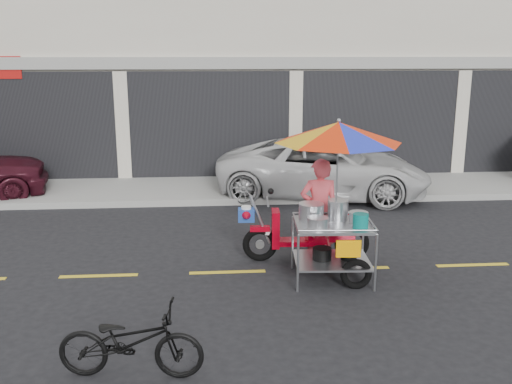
{
  "coord_description": "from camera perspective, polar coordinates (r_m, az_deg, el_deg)",
  "views": [
    {
      "loc": [
        -2.2,
        -8.44,
        3.4
      ],
      "look_at": [
        -1.5,
        0.6,
        1.15
      ],
      "focal_mm": 40.0,
      "sensor_mm": 36.0,
      "label": 1
    }
  ],
  "objects": [
    {
      "name": "sidewalk",
      "position": [
        14.5,
        4.42,
        0.63
      ],
      "size": [
        45.0,
        3.0,
        0.15
      ],
      "primitive_type": "cube",
      "color": "gray",
      "rests_on": "ground"
    },
    {
      "name": "white_pickup",
      "position": [
        13.67,
        6.74,
        2.41
      ],
      "size": [
        5.36,
        3.35,
        1.38
      ],
      "primitive_type": "imported",
      "rotation": [
        0.0,
        0.0,
        1.35
      ],
      "color": "silver",
      "rests_on": "ground"
    },
    {
      "name": "food_vendor_rig",
      "position": [
        8.76,
        7.31,
        1.58
      ],
      "size": [
        2.43,
        2.04,
        2.46
      ],
      "rotation": [
        0.0,
        0.0,
        -0.06
      ],
      "color": "black",
      "rests_on": "ground"
    },
    {
      "name": "near_bicycle",
      "position": [
        6.37,
        -12.42,
        -14.39
      ],
      "size": [
        1.61,
        0.72,
        0.82
      ],
      "primitive_type": "imported",
      "rotation": [
        0.0,
        0.0,
        1.46
      ],
      "color": "black",
      "rests_on": "ground"
    },
    {
      "name": "shophouse_block",
      "position": [
        19.7,
        10.75,
        16.13
      ],
      "size": [
        36.0,
        8.11,
        10.4
      ],
      "color": "beige",
      "rests_on": "ground"
    },
    {
      "name": "ground",
      "position": [
        9.36,
        9.57,
        -7.57
      ],
      "size": [
        90.0,
        90.0,
        0.0
      ],
      "primitive_type": "plane",
      "color": "black"
    },
    {
      "name": "centerline",
      "position": [
        9.36,
        9.57,
        -7.54
      ],
      "size": [
        42.0,
        0.1,
        0.01
      ],
      "primitive_type": "cube",
      "color": "gold",
      "rests_on": "ground"
    }
  ]
}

